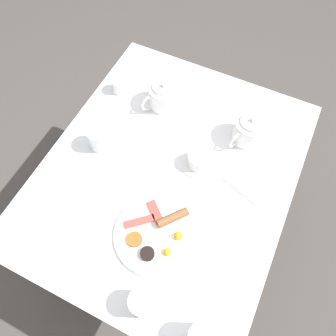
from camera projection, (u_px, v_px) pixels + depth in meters
The scene contains 13 objects.
ground_plane at pixel (168, 230), 1.88m from camera, with size 8.00×8.00×0.00m, color #4C4742.
table at pixel (168, 179), 1.29m from camera, with size 0.91×1.10×0.73m.
breakfast_plate at pixel (158, 233), 1.11m from camera, with size 0.29×0.29×0.04m.
teapot_near at pixel (249, 130), 1.26m from camera, with size 0.12×0.20×0.12m.
teapot_far at pixel (163, 96), 1.34m from camera, with size 0.13×0.19×0.12m.
teacup_with_saucer_left at pixel (199, 160), 1.22m from camera, with size 0.13×0.13×0.06m.
water_glass_tall at pixel (99, 138), 1.24m from camera, with size 0.08×0.08×0.10m.
wine_glass_spare at pixel (143, 303), 0.97m from camera, with size 0.08×0.08×0.09m.
creamer_jug at pixel (120, 85), 1.39m from camera, with size 0.09×0.06×0.06m.
napkin_folded at pixel (75, 199), 1.17m from camera, with size 0.14×0.17×0.01m.
fork_by_plate at pixel (239, 190), 1.19m from camera, with size 0.17×0.07×0.00m.
knife_by_plate at pixel (145, 160), 1.25m from camera, with size 0.13×0.21×0.00m.
spoon_for_tea at pixel (230, 250), 1.09m from camera, with size 0.12×0.13×0.00m.
Camera 1 is at (0.25, -0.52, 1.82)m, focal length 35.00 mm.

